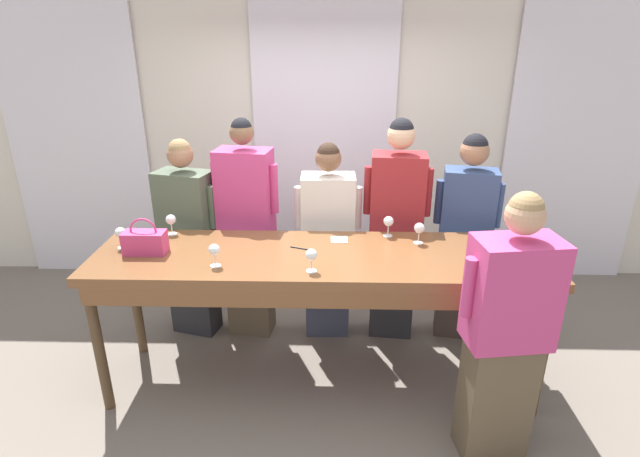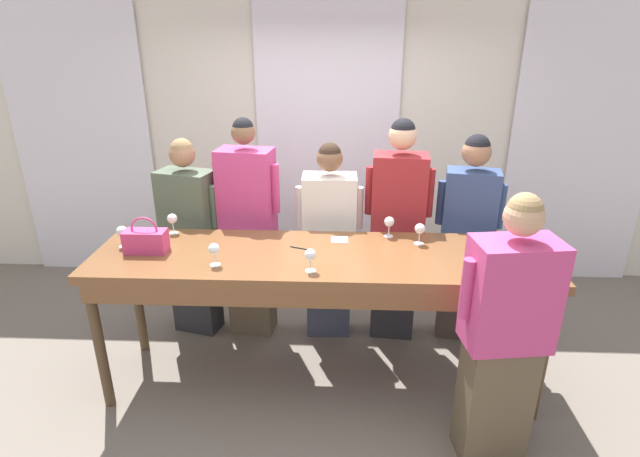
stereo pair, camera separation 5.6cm
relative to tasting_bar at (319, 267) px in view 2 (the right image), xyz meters
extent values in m
plane|color=#70665B|center=(0.00, 0.02, -0.94)|extent=(18.00, 18.00, 0.00)
cube|color=silver|center=(0.00, 1.87, 0.46)|extent=(12.00, 0.06, 2.80)
cube|color=white|center=(-2.43, 1.80, 0.40)|extent=(1.36, 0.03, 2.69)
cube|color=white|center=(0.00, 1.80, 0.40)|extent=(1.36, 0.03, 2.69)
cube|color=white|center=(2.43, 1.80, 0.40)|extent=(1.36, 0.03, 2.69)
cube|color=brown|center=(0.00, 0.02, 0.06)|extent=(3.04, 0.80, 0.06)
cube|color=brown|center=(0.00, -0.36, -0.03)|extent=(2.92, 0.03, 0.12)
cylinder|color=#4C3823|center=(-1.44, -0.30, -0.46)|extent=(0.07, 0.07, 0.97)
cylinder|color=#4C3823|center=(1.44, -0.30, -0.46)|extent=(0.07, 0.07, 0.97)
cylinder|color=#4C3823|center=(-1.44, 0.35, -0.46)|extent=(0.07, 0.07, 0.97)
cylinder|color=#4C3823|center=(1.44, 0.35, -0.46)|extent=(0.07, 0.07, 0.97)
cylinder|color=black|center=(1.27, -0.17, 0.20)|extent=(0.08, 0.08, 0.21)
cone|color=black|center=(1.27, -0.17, 0.32)|extent=(0.08, 0.08, 0.04)
cylinder|color=black|center=(1.27, -0.17, 0.38)|extent=(0.03, 0.03, 0.08)
cylinder|color=white|center=(1.27, -0.17, 0.18)|extent=(0.08, 0.08, 0.08)
cube|color=#C63870|center=(-1.17, 0.01, 0.17)|extent=(0.28, 0.13, 0.15)
torus|color=#C63870|center=(-1.17, 0.01, 0.25)|extent=(0.18, 0.01, 0.18)
cylinder|color=white|center=(-1.09, 0.34, 0.09)|extent=(0.07, 0.07, 0.00)
cylinder|color=white|center=(-1.09, 0.34, 0.13)|extent=(0.01, 0.01, 0.08)
sphere|color=white|center=(-1.09, 0.34, 0.20)|extent=(0.07, 0.07, 0.07)
sphere|color=maroon|center=(-1.09, 0.34, 0.20)|extent=(0.05, 0.05, 0.05)
cylinder|color=white|center=(1.44, 0.12, 0.09)|extent=(0.07, 0.07, 0.00)
cylinder|color=white|center=(1.44, 0.12, 0.13)|extent=(0.01, 0.01, 0.08)
sphere|color=white|center=(1.44, 0.12, 0.20)|extent=(0.07, 0.07, 0.07)
cylinder|color=white|center=(0.49, 0.34, 0.09)|extent=(0.07, 0.07, 0.00)
cylinder|color=white|center=(0.49, 0.34, 0.13)|extent=(0.01, 0.01, 0.08)
sphere|color=white|center=(0.49, 0.34, 0.20)|extent=(0.07, 0.07, 0.07)
sphere|color=maroon|center=(0.49, 0.34, 0.20)|extent=(0.05, 0.05, 0.05)
cylinder|color=white|center=(-0.04, -0.24, 0.09)|extent=(0.07, 0.07, 0.00)
cylinder|color=white|center=(-0.04, -0.24, 0.13)|extent=(0.01, 0.01, 0.08)
sphere|color=white|center=(-0.04, -0.24, 0.20)|extent=(0.07, 0.07, 0.07)
cylinder|color=white|center=(1.44, 0.35, 0.09)|extent=(0.07, 0.07, 0.00)
cylinder|color=white|center=(1.44, 0.35, 0.13)|extent=(0.01, 0.01, 0.08)
sphere|color=white|center=(1.44, 0.35, 0.20)|extent=(0.07, 0.07, 0.07)
cylinder|color=white|center=(-0.66, -0.18, 0.09)|extent=(0.07, 0.07, 0.00)
cylinder|color=white|center=(-0.66, -0.18, 0.13)|extent=(0.01, 0.01, 0.08)
sphere|color=white|center=(-0.66, -0.18, 0.20)|extent=(0.07, 0.07, 0.07)
cylinder|color=white|center=(0.69, 0.22, 0.09)|extent=(0.07, 0.07, 0.00)
cylinder|color=white|center=(0.69, 0.22, 0.13)|extent=(0.01, 0.01, 0.08)
sphere|color=white|center=(0.69, 0.22, 0.20)|extent=(0.07, 0.07, 0.07)
sphere|color=maroon|center=(0.69, 0.22, 0.20)|extent=(0.05, 0.05, 0.05)
cylinder|color=white|center=(1.11, -0.15, 0.09)|extent=(0.07, 0.07, 0.00)
cylinder|color=white|center=(1.11, -0.15, 0.13)|extent=(0.01, 0.01, 0.08)
sphere|color=white|center=(1.11, -0.15, 0.20)|extent=(0.07, 0.07, 0.07)
cylinder|color=white|center=(-1.36, 0.08, 0.09)|extent=(0.07, 0.07, 0.00)
cylinder|color=white|center=(-1.36, 0.08, 0.13)|extent=(0.01, 0.01, 0.08)
sphere|color=white|center=(-1.36, 0.08, 0.20)|extent=(0.07, 0.07, 0.07)
cube|color=white|center=(0.13, 0.26, 0.09)|extent=(0.12, 0.12, 0.00)
cylinder|color=black|center=(-0.14, 0.10, 0.09)|extent=(0.14, 0.06, 0.01)
cube|color=#28282D|center=(-1.08, 0.68, -0.55)|extent=(0.41, 0.30, 0.79)
cube|color=#4C5B47|center=(-1.08, 0.68, 0.16)|extent=(0.48, 0.35, 0.62)
sphere|color=#9E7051|center=(-1.08, 0.68, 0.60)|extent=(0.20, 0.20, 0.20)
sphere|color=#93754C|center=(-1.08, 0.68, 0.64)|extent=(0.18, 0.18, 0.18)
cylinder|color=#4C5B47|center=(-0.85, 0.62, 0.20)|extent=(0.09, 0.09, 0.34)
cylinder|color=#4C5B47|center=(-1.31, 0.74, 0.20)|extent=(0.09, 0.09, 0.34)
cube|color=brown|center=(-0.60, 0.68, -0.50)|extent=(0.38, 0.27, 0.88)
cube|color=#C63D7A|center=(-0.60, 0.68, 0.29)|extent=(0.45, 0.32, 0.70)
sphere|color=brown|center=(-0.60, 0.68, 0.77)|extent=(0.18, 0.18, 0.18)
sphere|color=black|center=(-0.60, 0.68, 0.80)|extent=(0.16, 0.16, 0.16)
cylinder|color=#C63D7A|center=(-0.37, 0.65, 0.35)|extent=(0.08, 0.08, 0.39)
cylinder|color=#C63D7A|center=(-0.83, 0.71, 0.35)|extent=(0.08, 0.08, 0.39)
cube|color=#383D51|center=(0.05, 0.68, -0.55)|extent=(0.36, 0.23, 0.77)
cube|color=silver|center=(0.05, 0.68, 0.14)|extent=(0.42, 0.27, 0.61)
sphere|color=brown|center=(0.05, 0.68, 0.58)|extent=(0.20, 0.20, 0.20)
sphere|color=#332319|center=(0.05, 0.68, 0.61)|extent=(0.18, 0.18, 0.18)
cylinder|color=silver|center=(0.28, 0.68, 0.19)|extent=(0.07, 0.07, 0.34)
cylinder|color=silver|center=(-0.18, 0.68, 0.19)|extent=(0.07, 0.07, 0.34)
cube|color=#28282D|center=(0.59, 0.68, -0.51)|extent=(0.37, 0.26, 0.87)
cube|color=maroon|center=(0.59, 0.68, 0.27)|extent=(0.44, 0.30, 0.69)
sphere|color=#DBAD89|center=(0.59, 0.68, 0.76)|extent=(0.21, 0.21, 0.21)
sphere|color=black|center=(0.59, 0.68, 0.79)|extent=(0.18, 0.18, 0.18)
cylinder|color=maroon|center=(0.81, 0.66, 0.32)|extent=(0.08, 0.08, 0.38)
cylinder|color=maroon|center=(0.36, 0.70, 0.32)|extent=(0.08, 0.08, 0.38)
cube|color=#473833|center=(1.14, 0.68, -0.54)|extent=(0.37, 0.27, 0.80)
cube|color=#334775|center=(1.14, 0.68, 0.18)|extent=(0.44, 0.31, 0.64)
sphere|color=#9E7051|center=(1.14, 0.68, 0.64)|extent=(0.22, 0.22, 0.22)
sphere|color=black|center=(1.14, 0.68, 0.68)|extent=(0.19, 0.19, 0.19)
cylinder|color=#334775|center=(1.36, 0.64, 0.23)|extent=(0.08, 0.08, 0.35)
cylinder|color=#334775|center=(0.92, 0.72, 0.23)|extent=(0.08, 0.08, 0.35)
cube|color=brown|center=(1.06, -0.61, -0.55)|extent=(0.42, 0.28, 0.79)
cube|color=#C63D7A|center=(1.06, -0.61, 0.16)|extent=(0.49, 0.33, 0.62)
sphere|color=tan|center=(1.06, -0.61, 0.61)|extent=(0.21, 0.21, 0.21)
sphere|color=#93754C|center=(1.06, -0.61, 0.64)|extent=(0.18, 0.18, 0.18)
cylinder|color=#C63D7A|center=(0.82, -0.64, 0.21)|extent=(0.08, 0.08, 0.34)
cylinder|color=#C63D7A|center=(1.31, -0.57, 0.21)|extent=(0.08, 0.08, 0.34)
camera|label=1|loc=(0.08, -3.01, 1.49)|focal=28.00mm
camera|label=2|loc=(0.13, -3.01, 1.49)|focal=28.00mm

